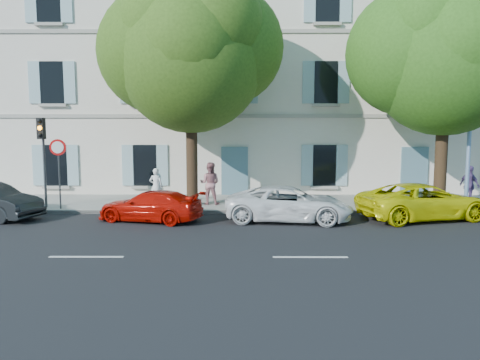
{
  "coord_description": "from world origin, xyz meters",
  "views": [
    {
      "loc": [
        -1.82,
        -16.18,
        3.46
      ],
      "look_at": [
        -1.91,
        2.0,
        1.4
      ],
      "focal_mm": 35.0,
      "sensor_mm": 36.0,
      "label": 1
    }
  ],
  "objects_px": {
    "road_sign": "(58,159)",
    "pedestrian_a": "(156,186)",
    "traffic_light": "(42,143)",
    "car_red_coupe": "(150,206)",
    "pedestrian_c": "(469,186)",
    "pedestrian_b": "(210,183)",
    "car_white_coupe": "(289,204)",
    "tree_right": "(446,60)",
    "car_yellow_supercar": "(423,201)",
    "tree_left": "(191,59)",
    "street_lamp": "(473,96)"
  },
  "relations": [
    {
      "from": "car_white_coupe",
      "to": "car_yellow_supercar",
      "type": "height_order",
      "value": "car_yellow_supercar"
    },
    {
      "from": "traffic_light",
      "to": "car_white_coupe",
      "type": "bearing_deg",
      "value": -11.6
    },
    {
      "from": "car_red_coupe",
      "to": "traffic_light",
      "type": "xyz_separation_m",
      "value": [
        -4.78,
        2.07,
        2.25
      ]
    },
    {
      "from": "car_red_coupe",
      "to": "road_sign",
      "type": "distance_m",
      "value": 4.67
    },
    {
      "from": "tree_right",
      "to": "street_lamp",
      "type": "height_order",
      "value": "tree_right"
    },
    {
      "from": "road_sign",
      "to": "traffic_light",
      "type": "bearing_deg",
      "value": 157.17
    },
    {
      "from": "traffic_light",
      "to": "pedestrian_b",
      "type": "relative_size",
      "value": 2.03
    },
    {
      "from": "car_yellow_supercar",
      "to": "tree_left",
      "type": "xyz_separation_m",
      "value": [
        -8.94,
        2.25,
        5.56
      ]
    },
    {
      "from": "pedestrian_a",
      "to": "traffic_light",
      "type": "bearing_deg",
      "value": 12.04
    },
    {
      "from": "road_sign",
      "to": "pedestrian_a",
      "type": "bearing_deg",
      "value": 16.3
    },
    {
      "from": "traffic_light",
      "to": "pedestrian_c",
      "type": "xyz_separation_m",
      "value": [
        17.79,
        0.57,
        -1.82
      ]
    },
    {
      "from": "tree_left",
      "to": "street_lamp",
      "type": "relative_size",
      "value": 1.19
    },
    {
      "from": "tree_right",
      "to": "pedestrian_c",
      "type": "relative_size",
      "value": 5.46
    },
    {
      "from": "road_sign",
      "to": "pedestrian_a",
      "type": "xyz_separation_m",
      "value": [
        3.72,
        1.09,
        -1.25
      ]
    },
    {
      "from": "traffic_light",
      "to": "street_lamp",
      "type": "xyz_separation_m",
      "value": [
        17.3,
        -0.36,
        1.84
      ]
    },
    {
      "from": "car_white_coupe",
      "to": "pedestrian_b",
      "type": "bearing_deg",
      "value": 54.41
    },
    {
      "from": "car_red_coupe",
      "to": "tree_right",
      "type": "xyz_separation_m",
      "value": [
        11.53,
        2.12,
        5.55
      ]
    },
    {
      "from": "tree_right",
      "to": "pedestrian_b",
      "type": "height_order",
      "value": "tree_right"
    },
    {
      "from": "traffic_light",
      "to": "pedestrian_c",
      "type": "distance_m",
      "value": 17.89
    },
    {
      "from": "car_white_coupe",
      "to": "road_sign",
      "type": "distance_m",
      "value": 9.44
    },
    {
      "from": "car_red_coupe",
      "to": "car_yellow_supercar",
      "type": "relative_size",
      "value": 0.79
    },
    {
      "from": "pedestrian_c",
      "to": "pedestrian_b",
      "type": "bearing_deg",
      "value": 68.67
    },
    {
      "from": "road_sign",
      "to": "pedestrian_b",
      "type": "distance_m",
      "value": 6.24
    },
    {
      "from": "car_red_coupe",
      "to": "pedestrian_b",
      "type": "xyz_separation_m",
      "value": [
        2.0,
        2.91,
        0.49
      ]
    },
    {
      "from": "car_white_coupe",
      "to": "road_sign",
      "type": "relative_size",
      "value": 1.65
    },
    {
      "from": "tree_right",
      "to": "pedestrian_c",
      "type": "xyz_separation_m",
      "value": [
        1.48,
        0.51,
        -5.11
      ]
    },
    {
      "from": "pedestrian_b",
      "to": "pedestrian_c",
      "type": "distance_m",
      "value": 11.01
    },
    {
      "from": "road_sign",
      "to": "tree_right",
      "type": "bearing_deg",
      "value": 1.37
    },
    {
      "from": "car_red_coupe",
      "to": "pedestrian_c",
      "type": "distance_m",
      "value": 13.28
    },
    {
      "from": "pedestrian_a",
      "to": "pedestrian_b",
      "type": "bearing_deg",
      "value": -175.7
    },
    {
      "from": "car_red_coupe",
      "to": "road_sign",
      "type": "height_order",
      "value": "road_sign"
    },
    {
      "from": "street_lamp",
      "to": "pedestrian_c",
      "type": "height_order",
      "value": "street_lamp"
    },
    {
      "from": "pedestrian_b",
      "to": "street_lamp",
      "type": "bearing_deg",
      "value": -177.14
    },
    {
      "from": "car_red_coupe",
      "to": "tree_left",
      "type": "relative_size",
      "value": 0.41
    },
    {
      "from": "car_white_coupe",
      "to": "pedestrian_c",
      "type": "distance_m",
      "value": 8.31
    },
    {
      "from": "road_sign",
      "to": "street_lamp",
      "type": "bearing_deg",
      "value": -0.12
    },
    {
      "from": "car_red_coupe",
      "to": "tree_right",
      "type": "height_order",
      "value": "tree_right"
    },
    {
      "from": "car_yellow_supercar",
      "to": "pedestrian_a",
      "type": "xyz_separation_m",
      "value": [
        -10.51,
        2.44,
        0.25
      ]
    },
    {
      "from": "tree_right",
      "to": "traffic_light",
      "type": "distance_m",
      "value": 16.64
    },
    {
      "from": "car_red_coupe",
      "to": "street_lamp",
      "type": "distance_m",
      "value": 13.29
    },
    {
      "from": "road_sign",
      "to": "tree_left",
      "type": "bearing_deg",
      "value": 9.56
    },
    {
      "from": "car_yellow_supercar",
      "to": "pedestrian_c",
      "type": "xyz_separation_m",
      "value": [
        2.8,
        2.24,
        0.32
      ]
    },
    {
      "from": "car_white_coupe",
      "to": "traffic_light",
      "type": "bearing_deg",
      "value": 85.48
    },
    {
      "from": "car_white_coupe",
      "to": "pedestrian_a",
      "type": "distance_m",
      "value": 6.12
    },
    {
      "from": "pedestrian_c",
      "to": "tree_right",
      "type": "bearing_deg",
      "value": 89.31
    },
    {
      "from": "tree_left",
      "to": "tree_right",
      "type": "relative_size",
      "value": 1.02
    },
    {
      "from": "pedestrian_b",
      "to": "tree_right",
      "type": "bearing_deg",
      "value": -175.39
    },
    {
      "from": "pedestrian_b",
      "to": "car_white_coupe",
      "type": "bearing_deg",
      "value": 146.71
    },
    {
      "from": "car_red_coupe",
      "to": "car_yellow_supercar",
      "type": "height_order",
      "value": "car_yellow_supercar"
    },
    {
      "from": "pedestrian_a",
      "to": "tree_left",
      "type": "bearing_deg",
      "value": 175.18
    }
  ]
}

